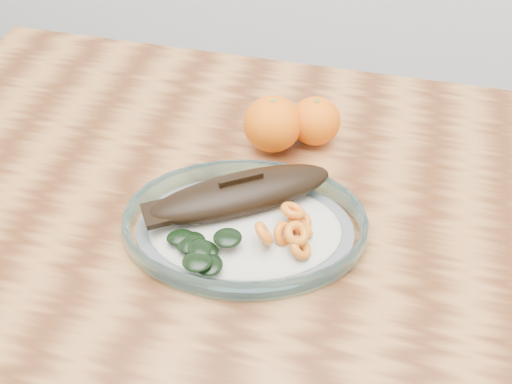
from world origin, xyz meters
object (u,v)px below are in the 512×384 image
dining_table (267,268)px  plated_meal (245,222)px  orange_left (273,124)px  orange_right (315,121)px

dining_table → plated_meal: size_ratio=1.81×
dining_table → orange_left: orange_left is taller
orange_left → orange_right: 0.07m
dining_table → orange_left: size_ratio=13.85×
orange_left → orange_right: bearing=26.6°
dining_table → plated_meal: 0.12m
orange_right → dining_table: bearing=-99.3°
orange_left → dining_table: bearing=-79.4°
dining_table → plated_meal: plated_meal is taller
dining_table → plated_meal: (-0.02, -0.03, 0.12)m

